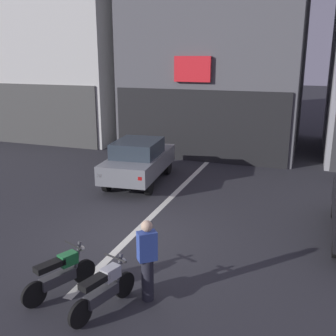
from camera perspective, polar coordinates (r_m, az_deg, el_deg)
name	(u,v)px	position (r m, az deg, el deg)	size (l,w,h in m)	color
ground_plane	(131,237)	(10.83, -5.31, -9.72)	(120.00, 120.00, 0.00)	#2B2B30
lane_centre_line	(194,175)	(16.10, 3.69, -1.04)	(0.20, 18.00, 0.01)	silver
building_corner_left	(44,5)	(26.20, -17.27, 21.25)	(10.78, 7.25, 14.95)	silver
building_mid_block	(223,0)	(21.78, 7.78, 22.65)	(8.19, 8.24, 14.66)	#56565B
car_grey_crossing_near	(139,160)	(14.99, -4.18, 1.18)	(2.13, 4.25, 1.64)	black
car_white_down_street	(244,134)	(20.23, 10.81, 4.76)	(1.76, 4.10, 1.64)	black
motorcycle_green_row_leftmost	(60,273)	(8.52, -15.06, -14.28)	(0.75, 1.56, 0.98)	black
motorcycle_silver_row_left_mid	(104,289)	(7.86, -9.12, -16.62)	(0.64, 1.62, 0.98)	black
person_by_motorcycles	(147,260)	(7.90, -2.97, -12.94)	(0.42, 0.40, 1.67)	#23232D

